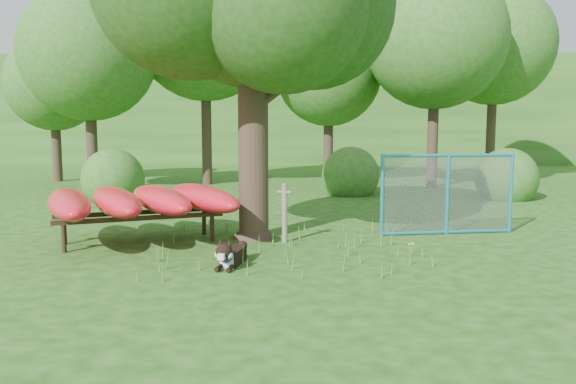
{
  "coord_description": "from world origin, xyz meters",
  "views": [
    {
      "loc": [
        0.4,
        -8.54,
        2.16
      ],
      "look_at": [
        0.2,
        1.2,
        1.0
      ],
      "focal_mm": 35.0,
      "sensor_mm": 36.0,
      "label": 1
    }
  ],
  "objects": [
    {
      "name": "ground",
      "position": [
        0.0,
        0.0,
        0.0
      ],
      "size": [
        80.0,
        80.0,
        0.0
      ],
      "primitive_type": "plane",
      "color": "#18450D",
      "rests_on": "ground"
    },
    {
      "name": "bg_tree_e",
      "position": [
        8.0,
        14.0,
        5.23
      ],
      "size": [
        4.6,
        4.6,
        7.55
      ],
      "color": "#31231B",
      "rests_on": "ground"
    },
    {
      "name": "fence_section",
      "position": [
        3.33,
        2.53,
        0.81
      ],
      "size": [
        2.73,
        0.51,
        2.68
      ],
      "rotation": [
        0.0,
        0.0,
        0.16
      ],
      "color": "teal",
      "rests_on": "ground"
    },
    {
      "name": "bg_tree_c",
      "position": [
        1.5,
        13.0,
        4.11
      ],
      "size": [
        4.0,
        4.0,
        6.12
      ],
      "color": "#31231B",
      "rests_on": "ground"
    },
    {
      "name": "kayak_rack",
      "position": [
        -2.55,
        1.58,
        0.79
      ],
      "size": [
        4.26,
        3.83,
        1.03
      ],
      "rotation": [
        0.0,
        0.0,
        0.39
      ],
      "color": "black",
      "rests_on": "ground"
    },
    {
      "name": "wooded_hillside",
      "position": [
        0.0,
        28.0,
        3.0
      ],
      "size": [
        80.0,
        12.0,
        6.0
      ],
      "primitive_type": "cube",
      "color": "#2A5E1E",
      "rests_on": "ground"
    },
    {
      "name": "wooden_post",
      "position": [
        0.13,
        1.71,
        0.58
      ],
      "size": [
        0.3,
        0.18,
        1.11
      ],
      "rotation": [
        0.0,
        0.0,
        -0.42
      ],
      "color": "#6A604F",
      "rests_on": "ground"
    },
    {
      "name": "husky_dog",
      "position": [
        -0.66,
        -0.11,
        0.17
      ],
      "size": [
        0.41,
        1.09,
        0.49
      ],
      "rotation": [
        0.0,
        0.0,
        -0.17
      ],
      "color": "black",
      "rests_on": "ground"
    },
    {
      "name": "bg_tree_f",
      "position": [
        -9.0,
        13.0,
        3.73
      ],
      "size": [
        3.6,
        3.6,
        5.55
      ],
      "color": "#31231B",
      "rests_on": "ground"
    },
    {
      "name": "bg_tree_b",
      "position": [
        -3.0,
        12.0,
        5.61
      ],
      "size": [
        5.2,
        5.2,
        8.22
      ],
      "color": "#31231B",
      "rests_on": "ground"
    },
    {
      "name": "bg_tree_d",
      "position": [
        5.0,
        11.0,
        5.08
      ],
      "size": [
        4.8,
        4.8,
        7.5
      ],
      "color": "#31231B",
      "rests_on": "ground"
    },
    {
      "name": "bg_tree_a",
      "position": [
        -6.5,
        10.0,
        4.48
      ],
      "size": [
        4.4,
        4.4,
        6.7
      ],
      "color": "#31231B",
      "rests_on": "ground"
    },
    {
      "name": "wildflower_clump",
      "position": [
        2.28,
        0.73,
        0.17
      ],
      "size": [
        0.1,
        0.08,
        0.21
      ],
      "rotation": [
        0.0,
        0.0,
        0.29
      ],
      "color": "#4A882C",
      "rests_on": "ground"
    },
    {
      "name": "shrub_right",
      "position": [
        6.5,
        8.0,
        0.0
      ],
      "size": [
        1.8,
        1.8,
        1.8
      ],
      "primitive_type": "sphere",
      "color": "#2A5E1E",
      "rests_on": "ground"
    },
    {
      "name": "shrub_mid",
      "position": [
        2.0,
        9.0,
        0.0
      ],
      "size": [
        1.8,
        1.8,
        1.8
      ],
      "primitive_type": "sphere",
      "color": "#2A5E1E",
      "rests_on": "ground"
    },
    {
      "name": "shrub_left",
      "position": [
        -5.0,
        7.5,
        0.0
      ],
      "size": [
        1.8,
        1.8,
        1.8
      ],
      "primitive_type": "sphere",
      "color": "#2A5E1E",
      "rests_on": "ground"
    }
  ]
}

